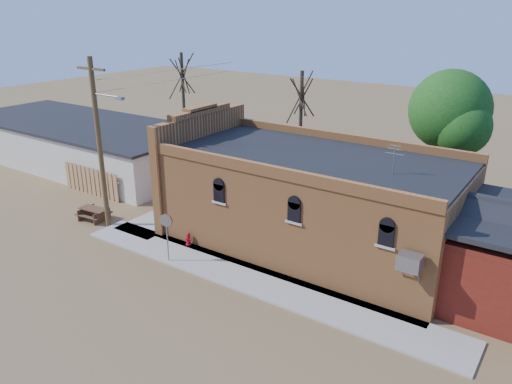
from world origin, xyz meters
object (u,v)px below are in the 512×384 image
Objects in this scene: brick_bar at (306,199)px; trash_barrel at (161,203)px; stop_sign at (166,225)px; picnic_table at (94,212)px; fire_hydrant at (188,239)px; utility_pole at (100,141)px.

brick_bar is 9.20m from trash_barrel.
stop_sign reaches higher than picnic_table.
trash_barrel is (-8.94, -1.16, -1.82)m from brick_bar.
stop_sign is (0.31, -1.73, 1.49)m from fire_hydrant.
fire_hydrant is 0.74× the size of trash_barrel.
utility_pole is 5.11× the size of picnic_table.
stop_sign is 7.15m from picnic_table.
utility_pole is at bearing -156.31° from brick_bar.
utility_pole reaches higher than stop_sign.
utility_pole is at bearing 176.15° from stop_sign.
fire_hydrant is 0.37× the size of picnic_table.
fire_hydrant is 0.28× the size of stop_sign.
stop_sign reaches higher than fire_hydrant.
utility_pole is 3.82× the size of stop_sign.
stop_sign is at bearing -82.19° from fire_hydrant.
fire_hydrant is at bearing -30.07° from trash_barrel.
brick_bar reaches higher than stop_sign.
utility_pole is 13.70× the size of fire_hydrant.
utility_pole reaches higher than fire_hydrant.
picnic_table is (-6.90, 1.24, -1.44)m from stop_sign.
trash_barrel reaches higher than fire_hydrant.
stop_sign is (-4.25, -5.43, -0.45)m from brick_bar.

